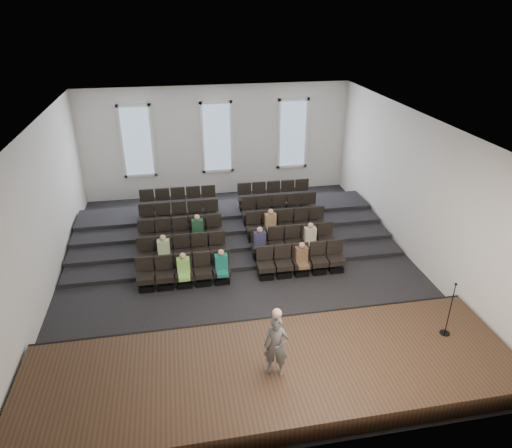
% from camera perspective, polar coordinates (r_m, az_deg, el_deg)
% --- Properties ---
extents(ground, '(14.00, 14.00, 0.00)m').
position_cam_1_polar(ground, '(15.59, -1.84, -5.78)').
color(ground, black).
rests_on(ground, ground).
extents(ceiling, '(12.00, 14.00, 0.02)m').
position_cam_1_polar(ceiling, '(13.61, -2.15, 12.40)').
color(ceiling, white).
rests_on(ceiling, ground).
extents(wall_back, '(12.00, 0.04, 5.00)m').
position_cam_1_polar(wall_back, '(20.99, -4.90, 10.23)').
color(wall_back, silver).
rests_on(wall_back, ground).
extents(wall_front, '(12.00, 0.04, 5.00)m').
position_cam_1_polar(wall_front, '(8.58, 5.33, -16.14)').
color(wall_front, silver).
rests_on(wall_front, ground).
extents(wall_left, '(0.04, 14.00, 5.00)m').
position_cam_1_polar(wall_left, '(14.88, -25.57, 0.74)').
color(wall_left, silver).
rests_on(wall_left, ground).
extents(wall_right, '(0.04, 14.00, 5.00)m').
position_cam_1_polar(wall_right, '(16.33, 19.44, 4.05)').
color(wall_right, silver).
rests_on(wall_right, ground).
extents(stage, '(11.80, 3.60, 0.50)m').
position_cam_1_polar(stage, '(11.47, 2.21, -18.12)').
color(stage, '#3E2C1A').
rests_on(stage, ground).
extents(stage_lip, '(11.80, 0.06, 0.52)m').
position_cam_1_polar(stage_lip, '(12.76, 0.46, -12.65)').
color(stage_lip, black).
rests_on(stage_lip, ground).
extents(risers, '(11.80, 4.80, 0.60)m').
position_cam_1_polar(risers, '(18.24, -3.36, -0.04)').
color(risers, black).
rests_on(risers, ground).
extents(seating_rows, '(6.80, 4.70, 1.67)m').
position_cam_1_polar(seating_rows, '(16.58, -2.68, -0.99)').
color(seating_rows, black).
rests_on(seating_rows, ground).
extents(windows, '(8.44, 0.10, 3.24)m').
position_cam_1_polar(windows, '(20.87, -4.90, 10.71)').
color(windows, white).
rests_on(windows, wall_back).
extents(audience, '(5.45, 2.64, 1.10)m').
position_cam_1_polar(audience, '(15.45, -2.07, -2.60)').
color(audience, '#91DB57').
rests_on(audience, seating_rows).
extents(speaker, '(0.66, 0.55, 1.55)m').
position_cam_1_polar(speaker, '(10.61, 2.54, -15.00)').
color(speaker, '#545250').
rests_on(speaker, stage).
extents(mic_stand, '(0.26, 0.26, 1.55)m').
position_cam_1_polar(mic_stand, '(12.82, 22.87, -10.88)').
color(mic_stand, black).
rests_on(mic_stand, stage).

